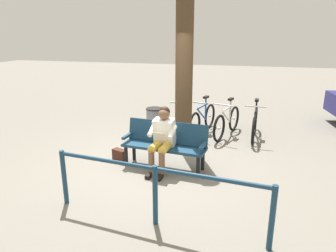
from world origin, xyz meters
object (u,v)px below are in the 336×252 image
at_px(bicycle_black, 203,119).
at_px(bicycle_blue, 180,119).
at_px(bench, 165,141).
at_px(tree_trunk, 184,59).
at_px(person_reading, 162,136).
at_px(litter_bin, 155,123).
at_px(bicycle_orange, 255,124).
at_px(bicycle_silver, 227,122).
at_px(handbag, 120,155).

xyz_separation_m(bicycle_black, bicycle_blue, (0.56, 0.11, 0.00)).
distance_m(bench, bicycle_black, 2.30).
relative_size(tree_trunk, bicycle_blue, 2.32).
height_order(person_reading, litter_bin, person_reading).
bearing_deg(bicycle_orange, bicycle_black, -89.54).
bearing_deg(bicycle_silver, tree_trunk, -35.50).
height_order(tree_trunk, litter_bin, tree_trunk).
height_order(bench, bicycle_black, bicycle_black).
bearing_deg(person_reading, bicycle_orange, -119.49).
bearing_deg(person_reading, handbag, -4.95).
bearing_deg(bicycle_blue, bicycle_black, 90.34).
bearing_deg(bench, handbag, 4.81).
relative_size(person_reading, tree_trunk, 0.31).
bearing_deg(bicycle_blue, bicycle_orange, 81.30).
distance_m(person_reading, bicycle_silver, 2.57).
xyz_separation_m(person_reading, bicycle_black, (-0.37, -2.44, -0.31)).
bearing_deg(bicycle_blue, handbag, -29.82).
xyz_separation_m(bench, tree_trunk, (-0.03, -1.43, 1.43)).
bearing_deg(litter_bin, tree_trunk, 165.62).
bearing_deg(bicycle_silver, bicycle_black, -81.81).
distance_m(bench, litter_bin, 1.79).
bearing_deg(tree_trunk, bicycle_black, -111.10).
xyz_separation_m(handbag, litter_bin, (-0.23, -1.62, 0.25)).
relative_size(handbag, litter_bin, 0.41).
bearing_deg(bicycle_silver, litter_bin, -55.95).
xyz_separation_m(tree_trunk, bicycle_silver, (-0.95, -0.75, -1.57)).
distance_m(bicycle_orange, bicycle_black, 1.29).
distance_m(bicycle_silver, bicycle_black, 0.63).
bearing_deg(handbag, tree_trunk, -124.99).
relative_size(person_reading, bicycle_orange, 0.71).
bearing_deg(handbag, bicycle_blue, -109.35).
bearing_deg(tree_trunk, bicycle_silver, -141.66).
distance_m(bicycle_silver, bicycle_blue, 1.19).
bearing_deg(bench, bicycle_orange, -121.29).
height_order(person_reading, bicycle_orange, person_reading).
distance_m(bicycle_orange, bicycle_silver, 0.67).
distance_m(bench, handbag, 1.04).
bearing_deg(bench, bicycle_black, -93.62).
bearing_deg(person_reading, litter_bin, -62.63).
relative_size(handbag, bicycle_silver, 0.18).
relative_size(litter_bin, bicycle_black, 0.45).
distance_m(tree_trunk, bicycle_orange, 2.39).
distance_m(tree_trunk, bicycle_silver, 1.99).
height_order(handbag, tree_trunk, tree_trunk).
height_order(bench, bicycle_orange, bicycle_orange).
height_order(tree_trunk, bicycle_blue, tree_trunk).
relative_size(bicycle_orange, bicycle_black, 1.02).
bearing_deg(bicycle_orange, tree_trunk, -61.30).
xyz_separation_m(litter_bin, bicycle_black, (-1.09, -0.64, -0.01)).
height_order(bench, tree_trunk, tree_trunk).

